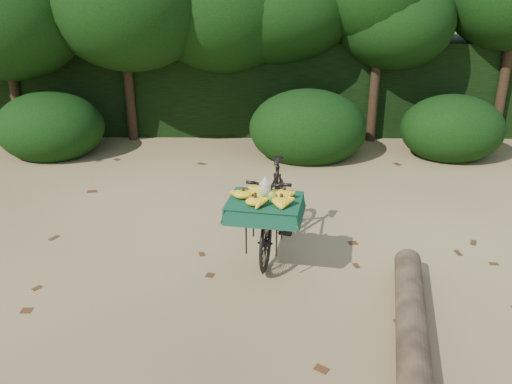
{
  "coord_description": "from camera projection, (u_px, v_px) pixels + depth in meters",
  "views": [
    {
      "loc": [
        0.73,
        -4.83,
        3.02
      ],
      "look_at": [
        0.66,
        0.48,
        0.86
      ],
      "focal_mm": 38.0,
      "sensor_mm": 36.0,
      "label": 1
    }
  ],
  "objects": [
    {
      "name": "fallen_log",
      "position": [
        415.0,
        382.0,
        4.1
      ],
      "size": [
        1.08,
        3.81,
        0.28
      ],
      "primitive_type": "cylinder",
      "rotation": [
        1.57,
        0.0,
        -0.21
      ],
      "color": "brown",
      "rests_on": "ground"
    },
    {
      "name": "leaf_litter",
      "position": [
        199.0,
        255.0,
        6.23
      ],
      "size": [
        7.0,
        7.3,
        0.01
      ],
      "primitive_type": null,
      "color": "#472A13",
      "rests_on": "ground"
    },
    {
      "name": "bush_clumps",
      "position": [
        250.0,
        131.0,
        9.43
      ],
      "size": [
        8.8,
        1.7,
        0.9
      ],
      "primitive_type": null,
      "color": "black",
      "rests_on": "ground"
    },
    {
      "name": "vendor_bicycle",
      "position": [
        273.0,
        208.0,
        6.16
      ],
      "size": [
        0.91,
        1.85,
        1.04
      ],
      "rotation": [
        0.0,
        0.0,
        -0.17
      ],
      "color": "black",
      "rests_on": "ground"
    },
    {
      "name": "ground",
      "position": [
        192.0,
        285.0,
        5.63
      ],
      "size": [
        80.0,
        80.0,
        0.0
      ],
      "primitive_type": "plane",
      "color": "tan",
      "rests_on": "ground"
    },
    {
      "name": "tree_row",
      "position": [
        189.0,
        32.0,
        9.97
      ],
      "size": [
        14.5,
        2.0,
        4.0
      ],
      "primitive_type": null,
      "color": "black",
      "rests_on": "ground"
    },
    {
      "name": "hedge_backdrop",
      "position": [
        228.0,
        83.0,
        11.12
      ],
      "size": [
        26.0,
        1.8,
        1.8
      ],
      "primitive_type": "cube",
      "color": "black",
      "rests_on": "ground"
    }
  ]
}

